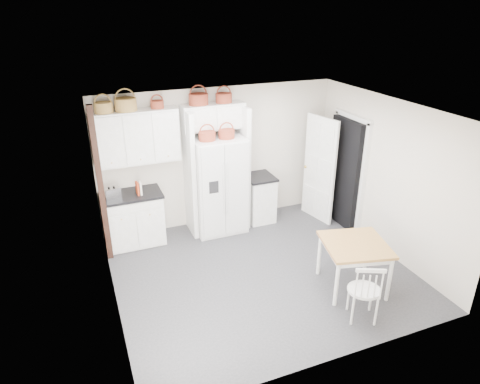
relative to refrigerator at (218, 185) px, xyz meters
name	(u,v)px	position (x,y,z in m)	size (l,w,h in m)	color
floor	(262,272)	(0.15, -1.64, -0.90)	(4.50, 4.50, 0.00)	#2A2930
ceiling	(265,112)	(0.15, -1.64, 1.70)	(4.50, 4.50, 0.00)	white
wall_back	(219,157)	(0.15, 0.36, 0.40)	(4.50, 4.50, 0.00)	beige
wall_left	(106,225)	(-2.10, -1.64, 0.40)	(4.00, 4.00, 0.00)	beige
wall_right	(387,177)	(2.40, -1.64, 0.40)	(4.00, 4.00, 0.00)	beige
refrigerator	(218,185)	(0.00, 0.00, 0.00)	(0.93, 0.75, 1.79)	silver
base_cab_left	(134,219)	(-1.56, 0.06, -0.44)	(0.99, 0.62, 0.91)	silver
base_cab_right	(259,199)	(0.86, 0.06, -0.46)	(0.50, 0.60, 0.88)	silver
dining_table	(353,265)	(1.25, -2.48, -0.52)	(0.90, 0.90, 0.75)	#A05B36
windsor_chair	(364,290)	(0.96, -3.12, -0.45)	(0.44, 0.40, 0.90)	silver
counter_left	(131,195)	(-1.56, 0.06, 0.04)	(1.03, 0.66, 0.04)	black
counter_right	(259,177)	(0.86, 0.06, 0.00)	(0.54, 0.64, 0.04)	black
toaster	(112,193)	(-1.87, 0.00, 0.15)	(0.26, 0.15, 0.18)	silver
cookbook_red	(137,188)	(-1.45, -0.02, 0.17)	(0.03, 0.15, 0.22)	#B43616
cookbook_cream	(140,188)	(-1.40, -0.02, 0.17)	(0.03, 0.15, 0.22)	silver
basket_upper_a	(103,108)	(-1.82, 0.19, 1.54)	(0.29, 0.29, 0.17)	olive
basket_upper_b	(126,105)	(-1.47, 0.19, 1.56)	(0.35, 0.35, 0.21)	olive
basket_upper_c	(157,104)	(-0.97, 0.19, 1.52)	(0.22, 0.22, 0.13)	maroon
basket_bridge_a	(198,99)	(-0.25, 0.19, 1.55)	(0.34, 0.34, 0.19)	maroon
basket_bridge_b	(224,98)	(0.20, 0.19, 1.54)	(0.29, 0.29, 0.16)	maroon
basket_fridge_a	(207,136)	(-0.21, -0.10, 0.97)	(0.29, 0.29, 0.16)	maroon
basket_fridge_b	(227,134)	(0.14, -0.10, 0.97)	(0.29, 0.29, 0.15)	maroon
upper_cabinet	(137,137)	(-1.35, 0.19, 1.00)	(1.40, 0.34, 0.90)	silver
bridge_cabinet	(213,116)	(0.00, 0.19, 1.23)	(1.12, 0.34, 0.45)	silver
fridge_panel_left	(190,175)	(-0.51, 0.06, 0.25)	(0.08, 0.60, 2.30)	silver
fridge_panel_right	(243,167)	(0.51, 0.06, 0.25)	(0.08, 0.60, 2.30)	silver
trim_post	(101,187)	(-2.05, -0.29, 0.40)	(0.09, 0.09, 2.60)	black
doorway_void	(345,173)	(2.31, -0.64, 0.13)	(0.18, 0.85, 2.05)	black
door_slab	(319,170)	(1.95, -0.30, 0.13)	(0.80, 0.04, 2.05)	white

